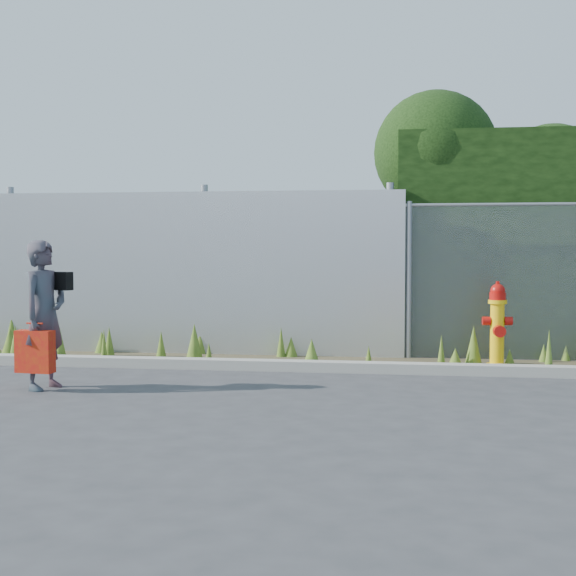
# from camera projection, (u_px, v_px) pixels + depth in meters

# --- Properties ---
(ground) EXTENTS (80.00, 80.00, 0.00)m
(ground) POSITION_uv_depth(u_px,v_px,m) (298.00, 401.00, 7.63)
(ground) COLOR #343436
(ground) RESTS_ON ground
(curb) EXTENTS (16.00, 0.22, 0.12)m
(curb) POSITION_uv_depth(u_px,v_px,m) (318.00, 366.00, 9.40)
(curb) COLOR gray
(curb) RESTS_ON ground
(weed_strip) EXTENTS (16.00, 1.29, 0.53)m
(weed_strip) POSITION_uv_depth(u_px,v_px,m) (250.00, 351.00, 10.21)
(weed_strip) COLOR #413825
(weed_strip) RESTS_ON ground
(corrugated_fence) EXTENTS (8.50, 0.21, 2.30)m
(corrugated_fence) POSITION_uv_depth(u_px,v_px,m) (93.00, 273.00, 11.01)
(corrugated_fence) COLOR #A6A9AC
(corrugated_fence) RESTS_ON ground
(fire_hydrant) EXTENTS (0.35, 0.31, 1.05)m
(fire_hydrant) POSITION_uv_depth(u_px,v_px,m) (497.00, 326.00, 9.60)
(fire_hydrant) COLOR yellow
(fire_hydrant) RESTS_ON ground
(woman) EXTENTS (0.50, 0.63, 1.53)m
(woman) POSITION_uv_depth(u_px,v_px,m) (44.00, 315.00, 8.22)
(woman) COLOR #0F5964
(woman) RESTS_ON ground
(red_tote_bag) EXTENTS (0.39, 0.14, 0.51)m
(red_tote_bag) POSITION_uv_depth(u_px,v_px,m) (35.00, 351.00, 8.08)
(red_tote_bag) COLOR #B2340A
(black_shoulder_bag) EXTENTS (0.25, 0.11, 0.19)m
(black_shoulder_bag) POSITION_uv_depth(u_px,v_px,m) (61.00, 281.00, 8.32)
(black_shoulder_bag) COLOR black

